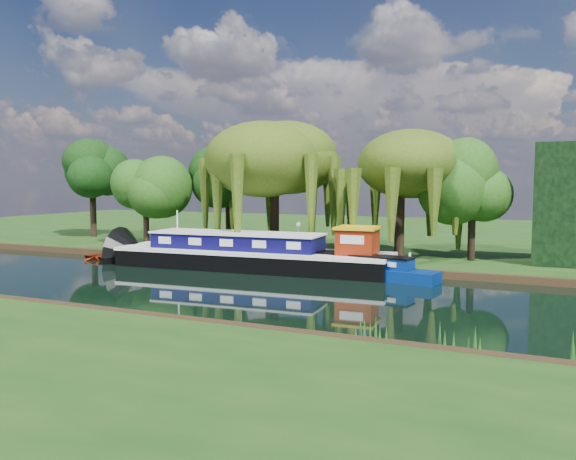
% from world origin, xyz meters
% --- Properties ---
extents(ground, '(120.00, 120.00, 0.00)m').
position_xyz_m(ground, '(0.00, 0.00, 0.00)').
color(ground, black).
extents(far_bank, '(120.00, 52.00, 0.45)m').
position_xyz_m(far_bank, '(0.00, 34.00, 0.23)').
color(far_bank, '#14360E').
rests_on(far_bank, ground).
extents(dutch_barge, '(19.39, 5.40, 4.05)m').
position_xyz_m(dutch_barge, '(-1.28, 6.71, 1.00)').
color(dutch_barge, black).
rests_on(dutch_barge, ground).
extents(narrowboat, '(10.76, 3.62, 1.55)m').
position_xyz_m(narrowboat, '(5.94, 6.61, 0.55)').
color(narrowboat, navy).
rests_on(narrowboat, ground).
extents(red_dinghy, '(3.50, 2.68, 0.68)m').
position_xyz_m(red_dinghy, '(-13.59, 6.19, 0.00)').
color(red_dinghy, maroon).
rests_on(red_dinghy, ground).
extents(willow_left, '(8.03, 8.03, 9.62)m').
position_xyz_m(willow_left, '(-2.37, 12.49, 7.44)').
color(willow_left, black).
rests_on(willow_left, far_bank).
extents(willow_right, '(6.83, 6.83, 8.32)m').
position_xyz_m(willow_right, '(7.34, 12.69, 6.52)').
color(willow_right, black).
rests_on(willow_right, far_bank).
extents(tree_far_left, '(4.58, 4.58, 7.37)m').
position_xyz_m(tree_far_left, '(-14.33, 12.02, 5.51)').
color(tree_far_left, black).
rests_on(tree_far_left, far_bank).
extents(tree_far_back, '(5.20, 5.20, 8.74)m').
position_xyz_m(tree_far_back, '(-24.34, 16.47, 6.55)').
color(tree_far_back, black).
rests_on(tree_far_back, far_bank).
extents(tree_far_mid, '(4.80, 4.80, 7.86)m').
position_xyz_m(tree_far_mid, '(-8.74, 16.40, 5.88)').
color(tree_far_mid, black).
rests_on(tree_far_mid, far_bank).
extents(tree_far_right, '(4.45, 4.45, 7.29)m').
position_xyz_m(tree_far_right, '(12.13, 13.97, 5.47)').
color(tree_far_right, black).
rests_on(tree_far_right, far_bank).
extents(lamppost, '(0.36, 0.36, 2.56)m').
position_xyz_m(lamppost, '(0.50, 10.50, 2.42)').
color(lamppost, silver).
rests_on(lamppost, far_bank).
extents(mooring_posts, '(19.16, 0.16, 1.00)m').
position_xyz_m(mooring_posts, '(-0.50, 8.40, 0.95)').
color(mooring_posts, silver).
rests_on(mooring_posts, far_bank).
extents(reeds_near, '(33.70, 1.50, 1.10)m').
position_xyz_m(reeds_near, '(6.87, -7.57, 0.55)').
color(reeds_near, '#174A13').
rests_on(reeds_near, ground).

